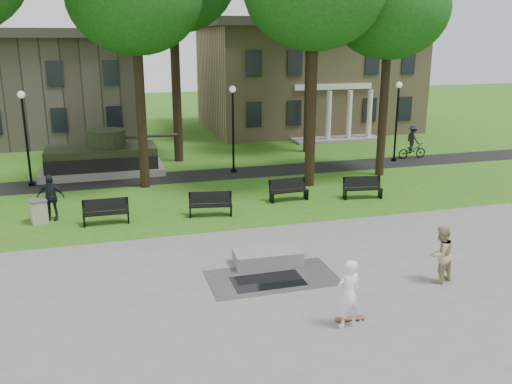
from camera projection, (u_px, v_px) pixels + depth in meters
ground at (305, 254)px, 18.64m from camera, size 120.00×120.00×0.00m
plaza at (375, 325)px, 14.01m from camera, size 22.00×16.00×0.02m
footpath at (226, 174)px, 29.72m from camera, size 44.00×2.60×0.01m
building_right at (306, 74)px, 44.14m from camera, size 17.00×12.00×8.60m
building_left at (32, 89)px, 39.20m from camera, size 15.00×10.00×7.20m
tree_3 at (390, 9)px, 27.20m from camera, size 6.00×6.00×11.19m
lamp_left at (25, 131)px, 26.57m from camera, size 0.36×0.36×4.73m
lamp_mid at (233, 122)px, 29.37m from camera, size 0.36×0.36×4.73m
lamp_right at (397, 115)px, 32.04m from camera, size 0.36×0.36×4.73m
tank_monument at (103, 158)px, 29.61m from camera, size 7.45×3.40×2.40m
puddle at (268, 281)px, 16.53m from camera, size 2.20×1.20×0.00m
concrete_block at (268, 257)px, 17.75m from camera, size 2.25×1.12×0.45m
skateboard at (350, 319)px, 14.22m from camera, size 0.80×0.29×0.07m
skateboarder at (348, 294)px, 13.69m from camera, size 0.73×0.55×1.83m
friend_watching at (441, 254)px, 16.27m from camera, size 1.02×0.90×1.78m
pedestrian_walker at (50, 197)px, 21.97m from camera, size 1.17×0.66×1.89m
cyclist at (412, 145)px, 33.34m from camera, size 1.87×1.06×2.07m
park_bench_0 at (106, 211)px, 21.61m from camera, size 1.80×0.54×1.00m
park_bench_1 at (210, 203)px, 22.60m from camera, size 1.85×0.81×1.00m
park_bench_2 at (288, 189)px, 24.73m from camera, size 1.82×0.62×1.00m
park_bench_3 at (362, 187)px, 25.11m from camera, size 1.85×0.80×1.00m
trash_bin at (39, 211)px, 21.74m from camera, size 0.81×0.81×0.96m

